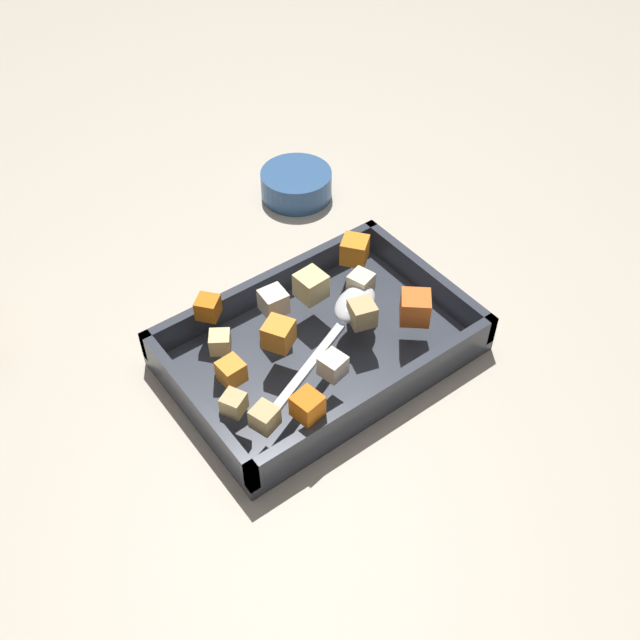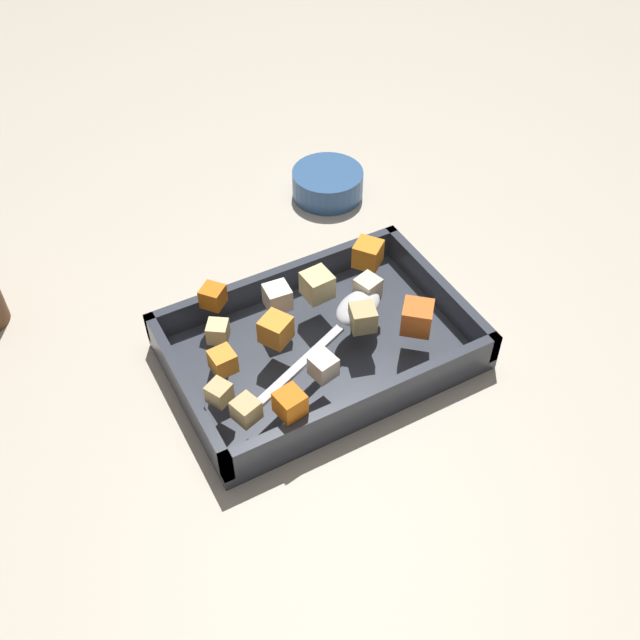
{
  "view_description": "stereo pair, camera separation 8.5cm",
  "coord_description": "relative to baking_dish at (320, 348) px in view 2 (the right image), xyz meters",
  "views": [
    {
      "loc": [
        -0.34,
        -0.48,
        0.67
      ],
      "look_at": [
        0.02,
        -0.01,
        0.06
      ],
      "focal_mm": 41.66,
      "sensor_mm": 36.0,
      "label": 1
    },
    {
      "loc": [
        -0.27,
        -0.52,
        0.67
      ],
      "look_at": [
        0.02,
        -0.01,
        0.06
      ],
      "focal_mm": 41.66,
      "sensor_mm": 36.0,
      "label": 2
    }
  ],
  "objects": [
    {
      "name": "carrot_chunk_mid_right",
      "position": [
        0.1,
        -0.06,
        0.05
      ],
      "size": [
        0.05,
        0.05,
        0.03
      ],
      "primitive_type": "cube",
      "rotation": [
        0.0,
        0.0,
        5.57
      ],
      "color": "orange",
      "rests_on": "baking_dish"
    },
    {
      "name": "carrot_chunk_corner_nw",
      "position": [
        -0.12,
        -0.01,
        0.05
      ],
      "size": [
        0.03,
        0.03,
        0.03
      ],
      "primitive_type": "cube",
      "rotation": [
        0.0,
        0.0,
        1.63
      ],
      "color": "orange",
      "rests_on": "baking_dish"
    },
    {
      "name": "parsnip_chunk_near_left",
      "position": [
        -0.03,
        0.05,
        0.05
      ],
      "size": [
        0.03,
        0.03,
        0.03
      ],
      "primitive_type": "cube",
      "rotation": [
        0.0,
        0.0,
        6.2
      ],
      "color": "silver",
      "rests_on": "baking_dish"
    },
    {
      "name": "baking_dish",
      "position": [
        0.0,
        0.0,
        0.0
      ],
      "size": [
        0.35,
        0.23,
        0.05
      ],
      "color": "#333842",
      "rests_on": "ground_plane"
    },
    {
      "name": "carrot_chunk_near_right",
      "position": [
        -0.09,
        -0.09,
        0.05
      ],
      "size": [
        0.03,
        0.03,
        0.03
      ],
      "primitive_type": "cube",
      "rotation": [
        0.0,
        0.0,
        3.31
      ],
      "color": "orange",
      "rests_on": "baking_dish"
    },
    {
      "name": "potato_chunk_heap_top",
      "position": [
        0.02,
        0.05,
        0.05
      ],
      "size": [
        0.03,
        0.03,
        0.03
      ],
      "primitive_type": "cube",
      "rotation": [
        0.0,
        0.0,
        3.21
      ],
      "color": "#E0CC89",
      "rests_on": "baking_dish"
    },
    {
      "name": "potato_chunk_mid_left",
      "position": [
        0.07,
        0.02,
        0.05
      ],
      "size": [
        0.03,
        0.03,
        0.03
      ],
      "primitive_type": "cube",
      "rotation": [
        0.0,
        0.0,
        5.0
      ],
      "color": "beige",
      "rests_on": "baking_dish"
    },
    {
      "name": "carrot_chunk_near_spoon",
      "position": [
        -0.09,
        0.09,
        0.05
      ],
      "size": [
        0.04,
        0.04,
        0.03
      ],
      "primitive_type": "cube",
      "rotation": [
        0.0,
        0.0,
        3.83
      ],
      "color": "orange",
      "rests_on": "baking_dish"
    },
    {
      "name": "ground_plane",
      "position": [
        -0.02,
        0.01,
        -0.02
      ],
      "size": [
        4.0,
        4.0,
        0.0
      ],
      "primitive_type": "plane",
      "color": "#BCB29E"
    },
    {
      "name": "carrot_chunk_under_handle",
      "position": [
        -0.05,
        0.01,
        0.05
      ],
      "size": [
        0.04,
        0.04,
        0.03
      ],
      "primitive_type": "cube",
      "rotation": [
        0.0,
        0.0,
        2.1
      ],
      "color": "orange",
      "rests_on": "baking_dish"
    },
    {
      "name": "small_prep_bowl",
      "position": [
        0.17,
        0.28,
        0.0
      ],
      "size": [
        0.11,
        0.11,
        0.04
      ],
      "primitive_type": "cylinder",
      "color": "#33598C",
      "rests_on": "ground_plane"
    },
    {
      "name": "potato_chunk_far_right",
      "position": [
        -0.14,
        -0.04,
        0.05
      ],
      "size": [
        0.03,
        0.03,
        0.02
      ],
      "primitive_type": "cube",
      "rotation": [
        0.0,
        0.0,
        2.05
      ],
      "color": "tan",
      "rests_on": "baking_dish"
    },
    {
      "name": "parsnip_chunk_rim_edge",
      "position": [
        -0.03,
        -0.06,
        0.05
      ],
      "size": [
        0.03,
        0.03,
        0.03
      ],
      "primitive_type": "cube",
      "rotation": [
        0.0,
        0.0,
        0.21
      ],
      "color": "silver",
      "rests_on": "baking_dish"
    },
    {
      "name": "carrot_chunk_corner_se",
      "position": [
        0.1,
        0.07,
        0.05
      ],
      "size": [
        0.04,
        0.04,
        0.03
      ],
      "primitive_type": "cube",
      "rotation": [
        0.0,
        0.0,
        3.8
      ],
      "color": "orange",
      "rests_on": "baking_dish"
    },
    {
      "name": "potato_chunk_front_center",
      "position": [
        -0.13,
        -0.08,
        0.05
      ],
      "size": [
        0.03,
        0.03,
        0.02
      ],
      "primitive_type": "cube",
      "rotation": [
        0.0,
        0.0,
        3.45
      ],
      "color": "tan",
      "rests_on": "baking_dish"
    },
    {
      "name": "serving_spoon",
      "position": [
        0.04,
        -0.01,
        0.05
      ],
      "size": [
        0.21,
        0.11,
        0.02
      ],
      "rotation": [
        0.0,
        0.0,
        3.54
      ],
      "color": "silver",
      "rests_on": "baking_dish"
    },
    {
      "name": "potato_chunk_far_left",
      "position": [
        0.04,
        -0.02,
        0.05
      ],
      "size": [
        0.04,
        0.04,
        0.03
      ],
      "primitive_type": "cube",
      "rotation": [
        0.0,
        0.0,
        4.42
      ],
      "color": "tan",
      "rests_on": "baking_dish"
    },
    {
      "name": "potato_chunk_center",
      "position": [
        -0.11,
        0.04,
        0.05
      ],
      "size": [
        0.03,
        0.03,
        0.02
      ],
      "primitive_type": "cube",
      "rotation": [
        0.0,
        0.0,
        5.68
      ],
      "color": "#E0CC89",
      "rests_on": "baking_dish"
    }
  ]
}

